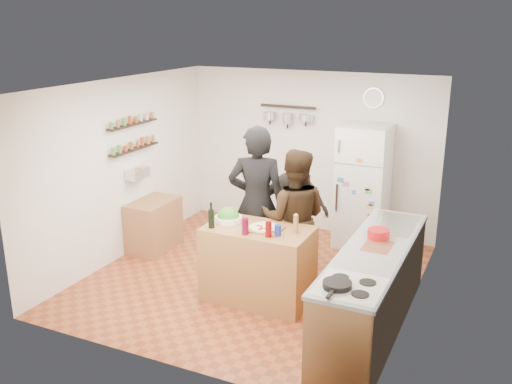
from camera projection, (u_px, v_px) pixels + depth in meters
The scene contains 26 objects.
room_shell at pixel (265, 179), 7.42m from camera, with size 4.20×4.20×4.20m.
prep_island at pixel (258, 264), 6.78m from camera, with size 1.25×0.72×0.91m, color olive.
pizza_board at pixel (264, 229), 6.60m from camera, with size 0.42×0.34×0.02m, color brown.
pizza at pixel (264, 227), 6.59m from camera, with size 0.34×0.34×0.02m, color beige.
salad_bowl at pixel (228, 219), 6.85m from camera, with size 0.33×0.33×0.07m, color white.
wine_bottle at pixel (211, 219), 6.63m from camera, with size 0.07×0.07×0.22m, color black.
wine_glass_near at pixel (245, 226), 6.43m from camera, with size 0.08×0.08×0.19m, color #510720.
wine_glass_far at pixel (268, 229), 6.36m from camera, with size 0.07×0.07×0.17m, color #52070A.
pepper_mill at pixel (296, 225), 6.48m from camera, with size 0.06×0.06×0.18m, color #98673F.
salt_canister at pixel (278, 230), 6.40m from camera, with size 0.08×0.08×0.13m, color navy.
person_left at pixel (257, 204), 7.20m from camera, with size 0.74×0.48×2.02m, color black.
person_center at pixel (294, 219), 7.06m from camera, with size 0.85×0.66×1.76m, color black.
person_back at pixel (294, 209), 7.59m from camera, with size 0.96×0.40×1.63m, color #2A2826.
counter_run at pixel (373, 289), 6.15m from camera, with size 0.63×2.63×0.90m, color #9E7042.
stove_top at pixel (350, 287), 5.20m from camera, with size 0.60×0.62×0.02m, color white.
skillet at pixel (337, 284), 5.16m from camera, with size 0.27×0.27×0.05m, color black.
sink at pixel (393, 224), 6.75m from camera, with size 0.50×0.80×0.03m, color silver.
cutting_board at pixel (377, 247), 6.10m from camera, with size 0.30×0.40×0.02m, color brown.
red_bowl at pixel (378, 234), 6.31m from camera, with size 0.24×0.24×0.10m, color #AC1315.
fridge at pixel (363, 186), 8.32m from camera, with size 0.70×0.68×1.80m, color white.
wall_clock at pixel (374, 98), 8.24m from camera, with size 0.30×0.30×0.03m, color silver.
spice_shelf_lower at pixel (134, 149), 7.97m from camera, with size 0.12×1.00×0.03m, color black.
spice_shelf_upper at pixel (133, 124), 7.87m from camera, with size 0.12×1.00×0.03m, color black.
produce_basket at pixel (138, 173), 8.06m from camera, with size 0.18×0.35×0.14m, color silver.
side_table at pixel (154, 225), 8.31m from camera, with size 0.50×0.80×0.73m, color #A36C44.
pot_rack at pixel (288, 107), 8.75m from camera, with size 0.90×0.04×0.04m, color black.
Camera 1 is at (2.93, -6.13, 3.26)m, focal length 40.00 mm.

